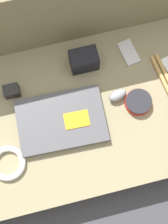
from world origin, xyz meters
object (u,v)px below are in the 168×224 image
at_px(laptop, 61,121).
at_px(speaker_puck, 138,102).
at_px(computer_mouse, 118,95).
at_px(camera_pouch, 84,60).
at_px(charger_brick, 12,91).
at_px(phone_black, 129,53).

xyz_separation_m(laptop, speaker_puck, (0.29, -0.00, 0.00)).
relative_size(computer_mouse, camera_pouch, 0.75).
xyz_separation_m(laptop, charger_brick, (-0.15, 0.15, 0.01)).
xyz_separation_m(speaker_puck, charger_brick, (-0.45, 0.15, 0.01)).
distance_m(computer_mouse, speaker_puck, 0.08).
bearing_deg(speaker_puck, phone_black, 84.01).
bearing_deg(laptop, charger_brick, 138.03).
relative_size(speaker_puck, phone_black, 0.91).
bearing_deg(camera_pouch, speaker_puck, -51.31).
bearing_deg(charger_brick, speaker_puck, -18.73).
bearing_deg(speaker_puck, computer_mouse, 148.06).
relative_size(phone_black, camera_pouch, 1.05).
height_order(laptop, speaker_puck, same).
height_order(computer_mouse, speaker_puck, computer_mouse).
xyz_separation_m(phone_black, camera_pouch, (-0.18, -0.00, 0.04)).
height_order(speaker_puck, charger_brick, charger_brick).
relative_size(camera_pouch, charger_brick, 1.87).
bearing_deg(speaker_puck, laptop, 179.96).
bearing_deg(computer_mouse, camera_pouch, 105.23).
height_order(laptop, computer_mouse, computer_mouse).
height_order(camera_pouch, charger_brick, camera_pouch).
distance_m(laptop, charger_brick, 0.22).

